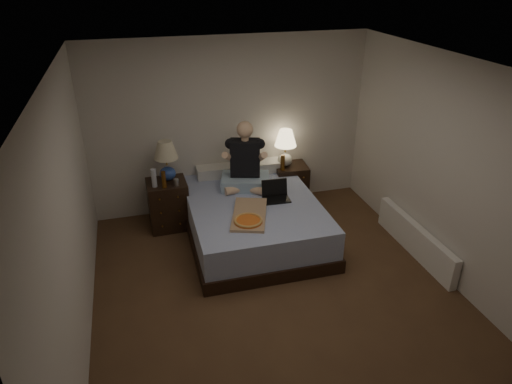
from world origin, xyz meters
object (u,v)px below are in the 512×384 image
object	(u,v)px
nightstand_left	(168,204)
water_bottle	(154,178)
lamp_left	(167,161)
lamp_right	(285,148)
person	(245,156)
laptop	(277,192)
beer_bottle_left	(164,180)
bed	(252,217)
nightstand_right	(290,184)
pizza_box	(248,221)
radiator	(415,239)
soda_can	(176,182)
beer_bottle_right	(283,163)

from	to	relation	value
nightstand_left	water_bottle	bearing A→B (deg)	-149.63
lamp_left	lamp_right	xyz separation A→B (m)	(1.74, 0.16, -0.06)
person	laptop	world-z (taller)	person
lamp_left	beer_bottle_left	size ratio (longest dim) A/B	2.43
water_bottle	beer_bottle_left	distance (m)	0.13
lamp_right	laptop	world-z (taller)	lamp_right
bed	nightstand_right	size ratio (longest dim) A/B	3.53
pizza_box	radiator	bearing A→B (deg)	9.10
lamp_right	laptop	xyz separation A→B (m)	(-0.41, -0.88, -0.23)
soda_can	beer_bottle_left	world-z (taller)	beer_bottle_left
beer_bottle_left	bed	bearing A→B (deg)	-19.51
water_bottle	person	size ratio (longest dim) A/B	0.27
beer_bottle_left	beer_bottle_right	xyz separation A→B (m)	(1.73, 0.25, -0.06)
bed	person	distance (m)	0.83
nightstand_left	lamp_left	world-z (taller)	lamp_left
lamp_left	beer_bottle_left	distance (m)	0.29
water_bottle	radiator	bearing A→B (deg)	-24.72
soda_can	person	distance (m)	0.98
lamp_right	pizza_box	world-z (taller)	lamp_right
water_bottle	soda_can	world-z (taller)	water_bottle
bed	lamp_right	world-z (taller)	lamp_right
nightstand_left	pizza_box	world-z (taller)	nightstand_left
bed	radiator	xyz separation A→B (m)	(1.87, -0.97, -0.08)
water_bottle	person	bearing A→B (deg)	-3.39
lamp_right	soda_can	size ratio (longest dim) A/B	5.60
beer_bottle_left	lamp_right	bearing A→B (deg)	11.86
person	beer_bottle_right	bearing A→B (deg)	38.63
lamp_right	beer_bottle_right	bearing A→B (deg)	-122.07
soda_can	beer_bottle_left	xyz separation A→B (m)	(-0.16, -0.01, 0.06)
soda_can	person	bearing A→B (deg)	-1.14
lamp_right	soda_can	distance (m)	1.70
person	water_bottle	bearing A→B (deg)	-167.26
nightstand_right	lamp_left	bearing A→B (deg)	-171.30
nightstand_left	nightstand_right	world-z (taller)	nightstand_left
bed	nightstand_left	xyz separation A→B (m)	(-1.06, 0.54, 0.07)
water_bottle	laptop	distance (m)	1.62
beer_bottle_left	person	xyz separation A→B (m)	(1.10, -0.01, 0.22)
pizza_box	lamp_right	bearing A→B (deg)	75.02
bed	soda_can	world-z (taller)	soda_can
person	beer_bottle_left	bearing A→B (deg)	-164.48
soda_can	beer_bottle_right	world-z (taller)	beer_bottle_right
water_bottle	radiator	world-z (taller)	water_bottle
lamp_left	radiator	size ratio (longest dim) A/B	0.35
lamp_right	pizza_box	bearing A→B (deg)	-124.10
nightstand_right	soda_can	size ratio (longest dim) A/B	6.23
lamp_left	radiator	xyz separation A→B (m)	(2.90, -1.58, -0.76)
water_bottle	nightstand_left	bearing A→B (deg)	31.71
nightstand_left	nightstand_right	size ratio (longest dim) A/B	1.10
soda_can	nightstand_left	bearing A→B (deg)	129.41
soda_can	laptop	xyz separation A→B (m)	(1.23, -0.51, -0.06)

